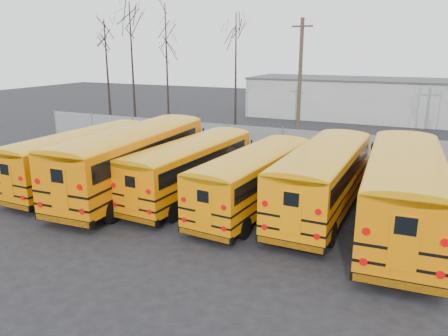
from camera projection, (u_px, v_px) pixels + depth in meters
The scene contains 14 objects.
ground at pixel (199, 219), 18.71m from camera, with size 120.00×120.00×0.00m, color black.
fence at pixel (282, 143), 28.98m from camera, with size 40.00×0.04×2.00m, color gray.
distant_building at pixel (358, 99), 45.47m from camera, with size 22.00×8.00×4.00m, color #B3B4AF.
bus_a at pixel (83, 154), 22.94m from camera, with size 2.62×10.69×2.98m.
bus_b at pixel (135, 155), 21.68m from camera, with size 3.29×12.21×3.39m.
bus_c at pixel (192, 163), 21.21m from camera, with size 3.04×10.41×2.88m.
bus_d at pixel (256, 174), 19.52m from camera, with size 3.15×10.12×2.79m.
bus_e at pixel (325, 173), 19.15m from camera, with size 2.78×11.07×3.08m.
bus_f at pixel (404, 185), 16.98m from camera, with size 3.33×12.08×3.35m.
utility_pole_left at pixel (300, 80), 33.24m from camera, with size 1.65×0.36×9.28m.
tree_0 at pixel (108, 74), 40.30m from camera, with size 0.26×0.26×9.66m, color black.
tree_1 at pixel (133, 69), 37.02m from camera, with size 0.26×0.26×10.78m, color black.
tree_2 at pixel (167, 72), 35.10m from camera, with size 0.26×0.26×10.49m, color black.
tree_3 at pixel (236, 76), 35.49m from camera, with size 0.26×0.26×9.81m, color black.
Camera 1 is at (8.22, -15.44, 7.09)m, focal length 35.00 mm.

